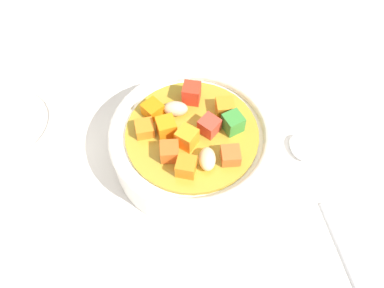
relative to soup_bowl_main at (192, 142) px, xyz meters
The scene contains 4 objects.
ground_plane 3.81cm from the soup_bowl_main, behind, with size 140.00×140.00×2.00cm, color silver.
soup_bowl_main is the anchor object (origin of this frame).
spoon 14.16cm from the soup_bowl_main, 88.73° to the left, with size 18.16×12.51×1.05cm.
side_bowl_small 19.18cm from the soup_bowl_main, 74.56° to the right, with size 10.46×10.46×3.95cm.
Camera 1 is at (20.43, 7.84, 36.75)cm, focal length 37.42 mm.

